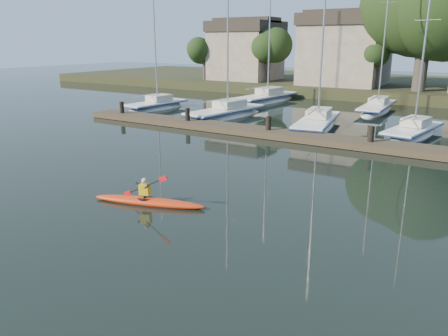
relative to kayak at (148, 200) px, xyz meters
The scene contains 10 objects.
ground 2.11m from the kayak, 46.22° to the right, with size 160.00×160.00×0.00m, color black.
kayak is the anchor object (origin of this frame).
dock 12.57m from the kayak, 83.36° to the left, with size 34.00×2.00×1.80m.
sailboat_0 22.48m from the kayak, 129.79° to the left, with size 2.57×7.24×11.26m.
sailboat_1 18.37m from the kayak, 113.32° to the left, with size 3.29×8.98×14.34m.
sailboat_2 16.62m from the kayak, 90.09° to the left, with size 3.48×8.96×14.47m.
sailboat_3 18.05m from the kayak, 71.25° to the left, with size 3.01×7.35×11.51m.
sailboat_5 27.51m from the kayak, 108.12° to the left, with size 3.34×9.84×15.96m.
sailboat_6 26.02m from the kayak, 86.46° to the left, with size 2.24×9.05×14.29m.
shore 39.02m from the kayak, 85.48° to the left, with size 90.00×25.25×12.75m.
Camera 1 is at (8.35, -9.20, 5.49)m, focal length 35.00 mm.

